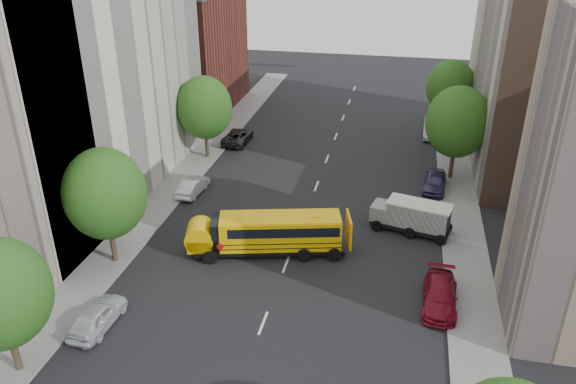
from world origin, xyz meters
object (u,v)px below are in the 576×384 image
(school_bus, at_px, (268,232))
(street_tree_4, at_px, (458,122))
(street_tree_5, at_px, (451,87))
(street_tree_2, at_px, (204,108))
(safari_truck, at_px, (412,216))
(parked_car_0, at_px, (97,316))
(parked_car_4, at_px, (435,182))
(parked_car_3, at_px, (440,295))
(parked_car_1, at_px, (193,186))
(parked_car_2, at_px, (238,136))
(street_tree_1, at_px, (105,194))
(parked_car_5, at_px, (432,128))

(school_bus, bearing_deg, street_tree_4, 35.57)
(street_tree_5, bearing_deg, street_tree_4, -90.00)
(street_tree_2, xyz_separation_m, safari_truck, (18.85, -9.97, -3.59))
(street_tree_2, distance_m, parked_car_0, 24.59)
(street_tree_5, distance_m, parked_car_4, 15.28)
(street_tree_2, bearing_deg, parked_car_3, -41.55)
(safari_truck, relative_size, parked_car_3, 1.21)
(parked_car_3, xyz_separation_m, parked_car_4, (0.00, 15.56, 0.05))
(school_bus, distance_m, parked_car_1, 10.99)
(parked_car_1, distance_m, parked_car_3, 22.03)
(street_tree_5, height_order, parked_car_2, street_tree_5)
(street_tree_4, xyz_separation_m, parked_car_3, (-1.40, -18.26, -4.38))
(street_tree_4, relative_size, parked_car_2, 1.67)
(street_tree_5, xyz_separation_m, parked_car_0, (-19.80, -36.15, -3.99))
(street_tree_5, distance_m, school_bus, 29.71)
(parked_car_0, distance_m, parked_car_1, 16.70)
(parked_car_3, bearing_deg, safari_truck, 104.20)
(street_tree_4, bearing_deg, parked_car_3, -94.38)
(street_tree_1, relative_size, parked_car_4, 1.81)
(parked_car_1, xyz_separation_m, parked_car_2, (0.28, 11.65, 0.02))
(street_tree_2, distance_m, parked_car_2, 6.13)
(street_tree_5, bearing_deg, parked_car_1, -136.62)
(parked_car_0, distance_m, parked_car_3, 19.32)
(street_tree_5, distance_m, safari_truck, 22.47)
(street_tree_2, height_order, parked_car_1, street_tree_2)
(street_tree_2, bearing_deg, street_tree_5, 28.61)
(street_tree_4, height_order, safari_truck, street_tree_4)
(school_bus, relative_size, parked_car_1, 2.57)
(street_tree_5, xyz_separation_m, parked_car_3, (-1.40, -30.26, -4.01))
(street_tree_4, xyz_separation_m, school_bus, (-12.46, -14.79, -3.52))
(street_tree_4, bearing_deg, parked_car_1, -160.08)
(parked_car_2, distance_m, parked_car_4, 20.13)
(parked_car_4, height_order, parked_car_5, parked_car_5)
(street_tree_2, xyz_separation_m, parked_car_5, (20.60, 10.31, -4.02))
(parked_car_3, bearing_deg, parked_car_0, -159.99)
(parked_car_2, relative_size, parked_car_4, 1.11)
(street_tree_1, xyz_separation_m, parked_car_4, (20.60, 15.30, -4.21))
(street_tree_1, height_order, street_tree_4, street_tree_4)
(street_tree_4, bearing_deg, safari_truck, -107.53)
(school_bus, distance_m, safari_truck, 10.48)
(parked_car_4, xyz_separation_m, parked_car_5, (0.00, 13.01, 0.06))
(parked_car_0, bearing_deg, parked_car_1, -84.74)
(street_tree_5, relative_size, parked_car_1, 1.90)
(school_bus, height_order, parked_car_1, school_bus)
(parked_car_0, xyz_separation_m, parked_car_3, (18.40, 5.89, -0.02))
(parked_car_1, height_order, parked_car_4, parked_car_4)
(safari_truck, bearing_deg, parked_car_1, -174.42)
(parked_car_1, xyz_separation_m, parked_car_5, (19.20, 17.78, 0.15))
(parked_car_4, bearing_deg, parked_car_1, -161.13)
(street_tree_1, height_order, parked_car_4, street_tree_1)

